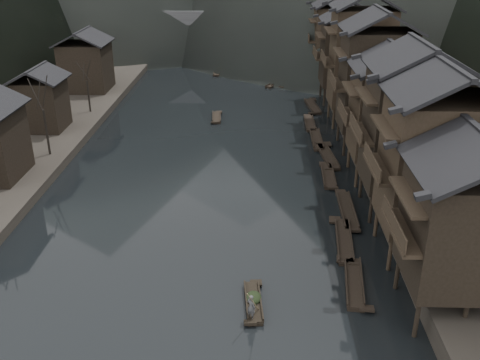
{
  "coord_description": "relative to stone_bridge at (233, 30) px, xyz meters",
  "views": [
    {
      "loc": [
        4.58,
        -35.87,
        21.67
      ],
      "look_at": [
        3.29,
        6.32,
        2.5
      ],
      "focal_mm": 40.0,
      "sensor_mm": 36.0,
      "label": 1
    }
  ],
  "objects": [
    {
      "name": "cargo_heap",
      "position": [
        4.6,
        -79.47,
        -4.37
      ],
      "size": [
        1.03,
        1.34,
        0.62
      ],
      "primitive_type": "ellipsoid",
      "color": "black",
      "rests_on": "hero_sampan"
    },
    {
      "name": "left_houses",
      "position": [
        -20.5,
        -51.88,
        0.55
      ],
      "size": [
        8.1,
        53.2,
        8.73
      ],
      "color": "black",
      "rests_on": "left_bank"
    },
    {
      "name": "stone_bridge",
      "position": [
        0.0,
        0.0,
        0.0
      ],
      "size": [
        40.0,
        6.0,
        9.0
      ],
      "color": "#4C4C4F",
      "rests_on": "ground"
    },
    {
      "name": "stilt_houses",
      "position": [
        17.28,
        -52.21,
        3.83
      ],
      "size": [
        9.0,
        67.6,
        16.5
      ],
      "color": "black",
      "rests_on": "ground"
    },
    {
      "name": "moored_sampans",
      "position": [
        11.97,
        -56.8,
        -4.91
      ],
      "size": [
        2.91,
        48.98,
        0.47
      ],
      "color": "black",
      "rests_on": "water"
    },
    {
      "name": "right_bank",
      "position": [
        35.0,
        -32.0,
        -4.21
      ],
      "size": [
        40.0,
        200.0,
        1.8
      ],
      "primitive_type": "cube",
      "color": "#2D2823",
      "rests_on": "ground"
    },
    {
      "name": "boatman",
      "position": [
        4.45,
        -81.31,
        -3.82
      ],
      "size": [
        0.74,
        0.72,
        1.72
      ],
      "primitive_type": "imported",
      "rotation": [
        0.0,
        0.0,
        2.42
      ],
      "color": "#4E4E50",
      "rests_on": "hero_sampan"
    },
    {
      "name": "bamboo_pole",
      "position": [
        4.65,
        -81.31,
        -1.26
      ],
      "size": [
        0.93,
        2.59,
        3.39
      ],
      "primitive_type": "cylinder",
      "rotation": [
        0.67,
        0.0,
        -0.33
      ],
      "color": "#8C7A51",
      "rests_on": "boatman"
    },
    {
      "name": "hero_sampan",
      "position": [
        4.58,
        -79.68,
        -4.91
      ],
      "size": [
        1.31,
        4.71,
        0.43
      ],
      "color": "black",
      "rests_on": "water"
    },
    {
      "name": "midriver_boats",
      "position": [
        1.74,
        -26.18,
        -4.91
      ],
      "size": [
        12.13,
        30.56,
        0.44
      ],
      "color": "black",
      "rests_on": "water"
    },
    {
      "name": "water",
      "position": [
        0.0,
        -72.0,
        -5.11
      ],
      "size": [
        300.0,
        300.0,
        0.0
      ],
      "primitive_type": "plane",
      "color": "black",
      "rests_on": "ground"
    },
    {
      "name": "bare_trees",
      "position": [
        -17.0,
        -65.48,
        1.24
      ],
      "size": [
        3.87,
        43.49,
        7.74
      ],
      "color": "black",
      "rests_on": "left_bank"
    }
  ]
}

